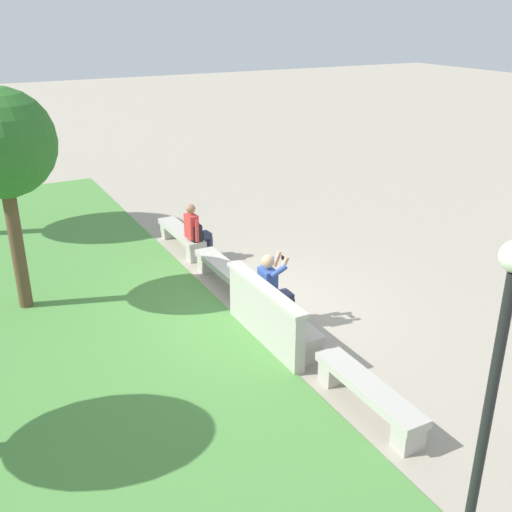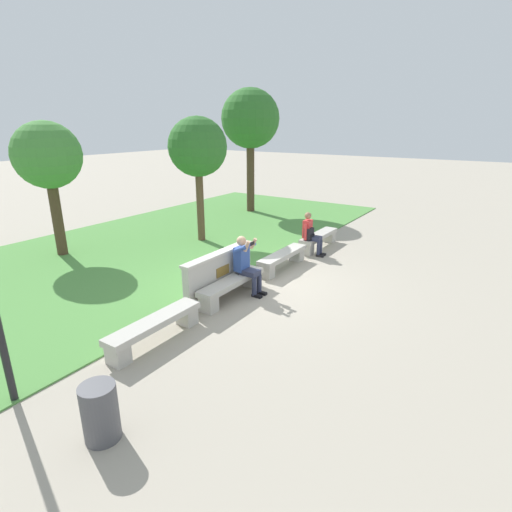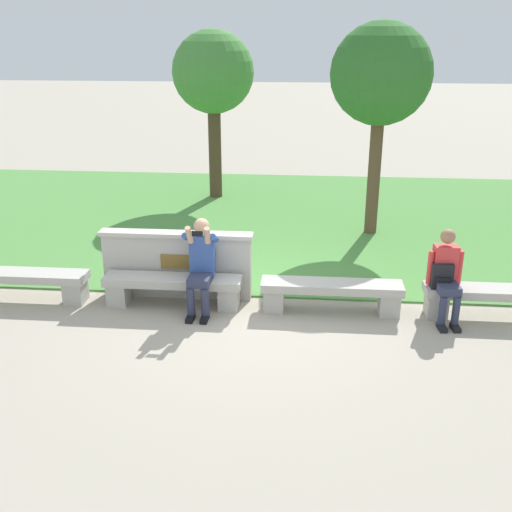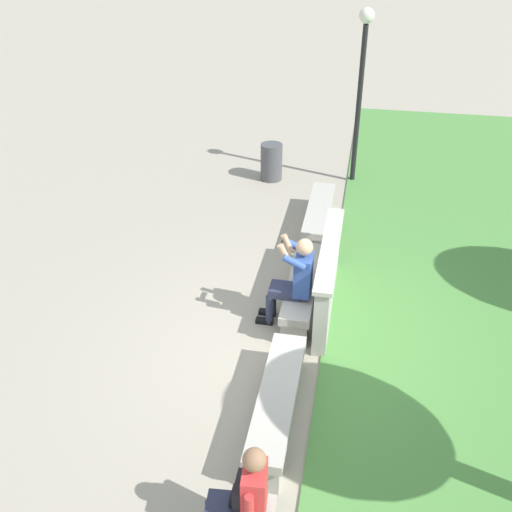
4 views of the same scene
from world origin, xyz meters
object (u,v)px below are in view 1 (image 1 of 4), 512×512
object	(u,v)px
bench_main	(368,393)
tree_right_background	(1,145)
bench_far	(181,236)
person_distant	(196,230)
lamp_post	(498,358)
bench_near	(282,321)
backpack	(196,233)
person_photographer	(274,286)
bench_mid	(224,272)

from	to	relation	value
bench_main	tree_right_background	world-z (taller)	tree_right_background
bench_far	tree_right_background	bearing A→B (deg)	111.25
bench_far	person_distant	world-z (taller)	person_distant
lamp_post	bench_main	bearing A→B (deg)	-12.03
bench_main	bench_near	bearing A→B (deg)	0.00
backpack	lamp_post	distance (m)	8.39
person_photographer	lamp_post	xyz separation A→B (m)	(-4.92, 0.55, 1.48)
bench_mid	backpack	distance (m)	1.51
person_distant	tree_right_background	xyz separation A→B (m)	(-0.65, 3.65, 2.31)
bench_near	bench_mid	world-z (taller)	same
bench_main	bench_near	distance (m)	2.27
person_photographer	person_distant	world-z (taller)	person_photographer
person_photographer	backpack	world-z (taller)	person_photographer
bench_mid	lamp_post	distance (m)	7.03
bench_mid	person_distant	xyz separation A→B (m)	(1.53, -0.07, 0.37)
bench_main	person_distant	bearing A→B (deg)	-0.63
lamp_post	person_photographer	bearing A→B (deg)	-6.38
bench_far	lamp_post	xyz separation A→B (m)	(-9.02, 0.47, 1.92)
bench_far	backpack	size ratio (longest dim) A/B	4.62
bench_main	bench_mid	xyz separation A→B (m)	(4.53, 0.00, 0.00)
bench_main	bench_far	size ratio (longest dim) A/B	1.00
person_photographer	person_distant	xyz separation A→B (m)	(3.35, 0.01, -0.06)
bench_mid	person_distant	size ratio (longest dim) A/B	1.57
person_distant	bench_near	bearing A→B (deg)	179.00
lamp_post	backpack	bearing A→B (deg)	-3.60
person_photographer	lamp_post	bearing A→B (deg)	173.62
bench_near	backpack	bearing A→B (deg)	-0.68
bench_near	lamp_post	bearing A→B (deg)	173.99
bench_far	person_photographer	distance (m)	4.12
bench_mid	tree_right_background	xyz separation A→B (m)	(0.87, 3.59, 2.68)
backpack	person_distant	bearing A→B (deg)	-23.28
person_distant	bench_mid	bearing A→B (deg)	177.52
bench_main	person_distant	xyz separation A→B (m)	(6.06, -0.07, 0.37)
person_photographer	tree_right_background	bearing A→B (deg)	53.60
bench_main	lamp_post	distance (m)	2.97
bench_near	bench_mid	size ratio (longest dim) A/B	1.00
bench_far	bench_near	bearing A→B (deg)	180.00
bench_near	bench_far	xyz separation A→B (m)	(4.53, 0.00, 0.00)
backpack	tree_right_background	xyz separation A→B (m)	(-0.60, 3.63, 2.35)
person_photographer	backpack	distance (m)	3.31
bench_mid	tree_right_background	world-z (taller)	tree_right_background
bench_near	backpack	world-z (taller)	backpack
bench_mid	person_photographer	size ratio (longest dim) A/B	1.50
lamp_post	bench_near	bearing A→B (deg)	-6.01
bench_mid	bench_far	bearing A→B (deg)	0.00
person_distant	backpack	distance (m)	0.07
bench_main	person_distant	size ratio (longest dim) A/B	1.57
person_distant	tree_right_background	bearing A→B (deg)	100.16
bench_mid	lamp_post	xyz separation A→B (m)	(-6.75, 0.47, 1.92)
bench_main	person_photographer	distance (m)	2.74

